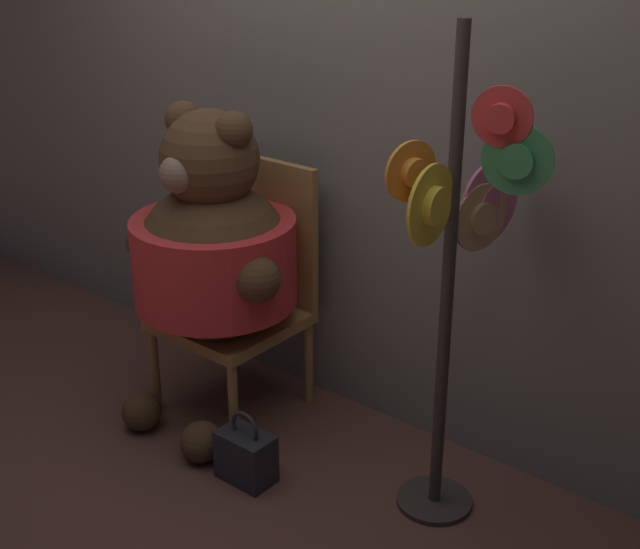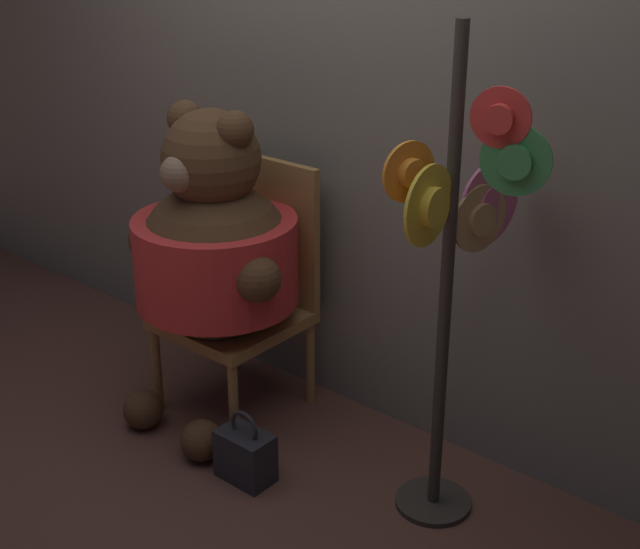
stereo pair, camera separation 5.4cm
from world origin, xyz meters
name	(u,v)px [view 1 (the left image)]	position (x,y,z in m)	size (l,w,h in m)	color
ground_plane	(249,453)	(0.00, 0.00, 0.00)	(14.00, 14.00, 0.00)	brown
wall_back	(348,136)	(0.00, 0.63, 1.18)	(8.00, 0.10, 2.36)	slate
chair	(246,286)	(-0.30, 0.33, 0.54)	(0.53, 0.53, 1.07)	#9E703D
teddy_bear	(213,251)	(-0.29, 0.14, 0.76)	(0.80, 0.71, 1.35)	#4C331E
hat_display_rack	(460,253)	(0.78, 0.22, 1.01)	(0.43, 0.61, 1.75)	#332D28
handbag_on_ground	(246,455)	(0.11, -0.13, 0.11)	(0.22, 0.14, 0.30)	#232328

